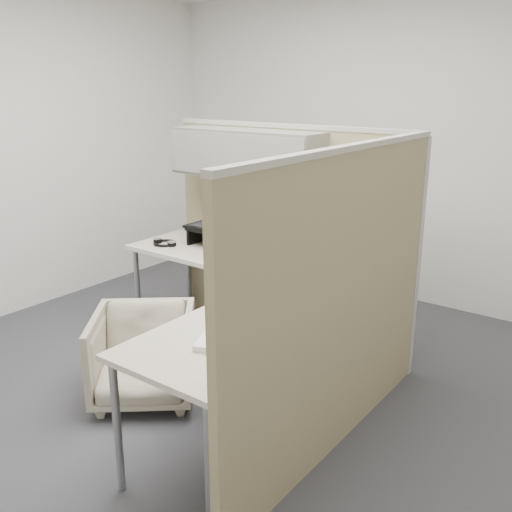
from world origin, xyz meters
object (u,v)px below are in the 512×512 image
Objects in this scene: monitor_left at (300,220)px; keyboard at (275,270)px; desk at (247,286)px; office_chair at (144,351)px.

keyboard is at bearing -90.30° from monitor_left.
monitor_left is 1.12× the size of keyboard.
desk is 4.29× the size of monitor_left.
office_chair is 1.51× the size of keyboard.
office_chair is (-0.42, -0.51, -0.37)m from desk.
desk reaches higher than office_chair.
monitor_left is at bearing 89.60° from keyboard.
keyboard is (0.47, 0.74, 0.43)m from office_chair.
monitor_left is at bearing 88.19° from desk.
monitor_left reaches higher than office_chair.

